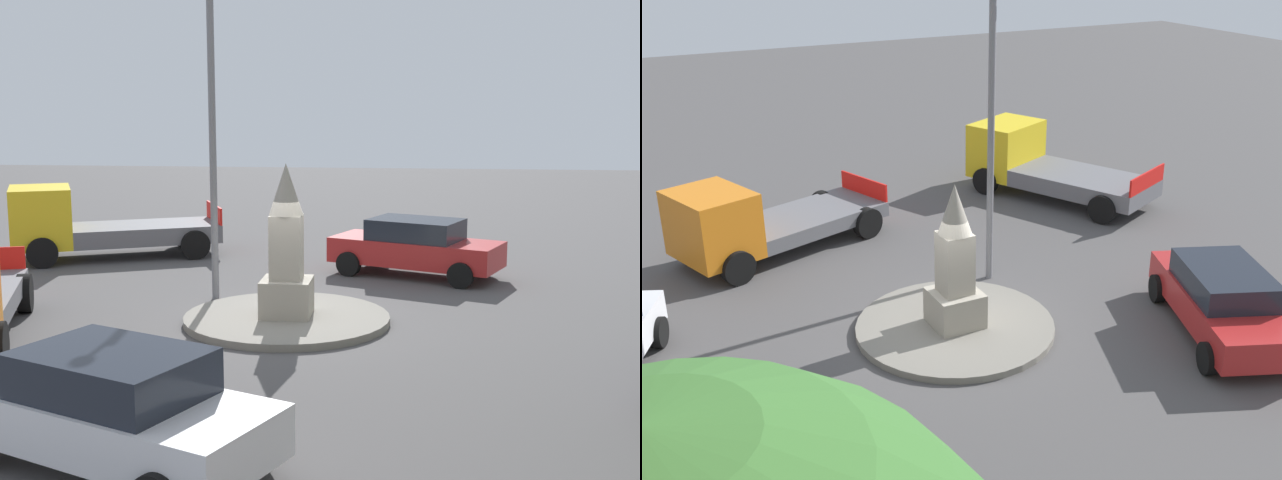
% 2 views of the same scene
% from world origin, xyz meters
% --- Properties ---
extents(ground_plane, '(80.00, 80.00, 0.00)m').
position_xyz_m(ground_plane, '(0.00, 0.00, 0.00)').
color(ground_plane, '#4F4C4C').
extents(traffic_island, '(4.22, 4.22, 0.15)m').
position_xyz_m(traffic_island, '(0.00, 0.00, 0.07)').
color(traffic_island, gray).
rests_on(traffic_island, ground).
extents(monument, '(1.01, 1.01, 3.11)m').
position_xyz_m(monument, '(0.00, 0.00, 1.45)').
color(monument, '#9E9687').
rests_on(monument, traffic_island).
extents(streetlamp, '(3.23, 0.28, 7.82)m').
position_xyz_m(streetlamp, '(-1.90, -1.94, 4.72)').
color(streetlamp, slate).
rests_on(streetlamp, ground).
extents(car_red_far_side, '(3.18, 4.64, 1.49)m').
position_xyz_m(car_red_far_side, '(-4.90, 2.62, 0.78)').
color(car_red_far_side, '#B22323').
rests_on(car_red_far_side, ground).
extents(truck_orange_approaching, '(5.93, 3.79, 2.06)m').
position_xyz_m(truck_orange_approaching, '(2.84, -5.71, 0.96)').
color(truck_orange_approaching, orange).
rests_on(truck_orange_approaching, ground).
extents(truck_yellow_parked_right, '(4.40, 6.17, 2.10)m').
position_xyz_m(truck_yellow_parked_right, '(-6.36, -6.67, 0.97)').
color(truck_yellow_parked_right, yellow).
rests_on(truck_yellow_parked_right, ground).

